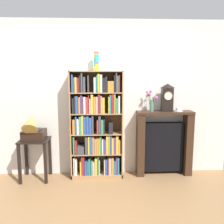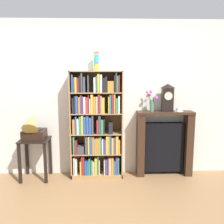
{
  "view_description": "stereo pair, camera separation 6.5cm",
  "coord_description": "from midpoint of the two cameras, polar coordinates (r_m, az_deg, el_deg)",
  "views": [
    {
      "loc": [
        0.06,
        -3.83,
        1.72
      ],
      "look_at": [
        0.25,
        0.1,
        1.1
      ],
      "focal_mm": 38.94,
      "sensor_mm": 36.0,
      "label": 1
    },
    {
      "loc": [
        0.12,
        -3.84,
        1.72
      ],
      "look_at": [
        0.25,
        0.1,
        1.1
      ],
      "focal_mm": 38.94,
      "sensor_mm": 36.0,
      "label": 2
    }
  ],
  "objects": [
    {
      "name": "gramophone",
      "position": [
        4.05,
        -17.61,
        -3.59
      ],
      "size": [
        0.35,
        0.47,
        0.5
      ],
      "color": "black",
      "rests_on": "side_table_left"
    },
    {
      "name": "mantel_clock",
      "position": [
        4.11,
        13.34,
        3.3
      ],
      "size": [
        0.18,
        0.12,
        0.46
      ],
      "color": "black",
      "rests_on": "fireplace_mantel"
    },
    {
      "name": "bookshelf",
      "position": [
        4.02,
        -3.31,
        -3.65
      ],
      "size": [
        0.85,
        0.29,
        1.77
      ],
      "color": "#A87A4C",
      "rests_on": "ground"
    },
    {
      "name": "ground_plane",
      "position": [
        4.21,
        -3.09,
        -15.34
      ],
      "size": [
        7.43,
        6.4,
        0.02
      ],
      "primitive_type": "cube",
      "color": "#997047"
    },
    {
      "name": "fireplace_mantel",
      "position": [
        4.27,
        12.54,
        -7.27
      ],
      "size": [
        0.94,
        0.26,
        1.1
      ],
      "color": "#382316",
      "rests_on": "ground"
    },
    {
      "name": "flower_vase",
      "position": [
        4.06,
        9.73,
        2.45
      ],
      "size": [
        0.18,
        0.18,
        0.35
      ],
      "color": "#4C7A60",
      "rests_on": "fireplace_mantel"
    },
    {
      "name": "teacup_with_saucer",
      "position": [
        4.19,
        15.82,
        0.48
      ],
      "size": [
        0.14,
        0.14,
        0.06
      ],
      "color": "white",
      "rests_on": "fireplace_mantel"
    },
    {
      "name": "cup_stack",
      "position": [
        3.95,
        -3.19,
        11.79
      ],
      "size": [
        0.08,
        0.08,
        0.3
      ],
      "color": "yellow",
      "rests_on": "bookshelf"
    },
    {
      "name": "wall_back",
      "position": [
        4.14,
        -2.21,
        3.12
      ],
      "size": [
        4.43,
        0.08,
        2.6
      ],
      "primitive_type": "cube",
      "color": "silver",
      "rests_on": "ground"
    },
    {
      "name": "side_table_left",
      "position": [
        4.2,
        -17.15,
        -8.59
      ],
      "size": [
        0.47,
        0.43,
        0.67
      ],
      "color": "black",
      "rests_on": "ground"
    }
  ]
}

